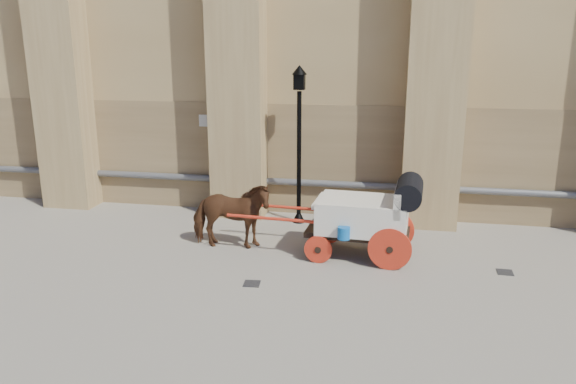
# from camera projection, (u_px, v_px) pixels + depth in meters

# --- Properties ---
(ground) EXTENTS (90.00, 90.00, 0.00)m
(ground) POSITION_uv_depth(u_px,v_px,m) (241.00, 267.00, 11.85)
(ground) COLOR gray
(ground) RESTS_ON ground
(horse) EXTENTS (1.92, 1.00, 1.57)m
(horse) POSITION_uv_depth(u_px,v_px,m) (231.00, 215.00, 12.75)
(horse) COLOR brown
(horse) RESTS_ON ground
(carriage) EXTENTS (4.28, 1.55, 1.84)m
(carriage) POSITION_uv_depth(u_px,v_px,m) (369.00, 214.00, 12.17)
(carriage) COLOR black
(carriage) RESTS_ON ground
(street_lamp) EXTENTS (0.38, 0.38, 4.04)m
(street_lamp) POSITION_uv_depth(u_px,v_px,m) (299.00, 141.00, 14.22)
(street_lamp) COLOR black
(street_lamp) RESTS_ON ground
(drain_grate_near) EXTENTS (0.35, 0.35, 0.01)m
(drain_grate_near) POSITION_uv_depth(u_px,v_px,m) (252.00, 284.00, 11.05)
(drain_grate_near) COLOR black
(drain_grate_near) RESTS_ON ground
(drain_grate_far) EXTENTS (0.33, 0.33, 0.01)m
(drain_grate_far) POSITION_uv_depth(u_px,v_px,m) (505.00, 272.00, 11.58)
(drain_grate_far) COLOR black
(drain_grate_far) RESTS_ON ground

